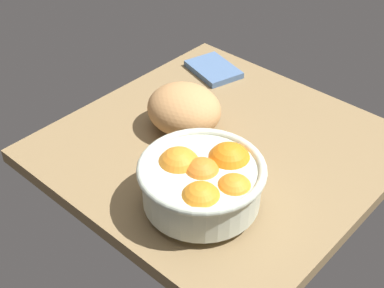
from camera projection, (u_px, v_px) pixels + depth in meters
The scene contains 4 objects.
ground_plane at pixel (219, 150), 113.63cm from camera, with size 64.51×64.07×3.00cm, color olive.
fruit_bowl at pixel (204, 181), 94.41cm from camera, with size 22.77×22.77×11.29cm.
bread_loaf at pixel (184, 109), 114.12cm from camera, with size 16.36×14.75×10.07cm, color tan.
napkin_folded at pixel (213, 69), 135.69cm from camera, with size 13.21×9.46×1.52cm, color #4D6B97.
Camera 1 is at (55.38, -69.41, 69.65)cm, focal length 50.29 mm.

